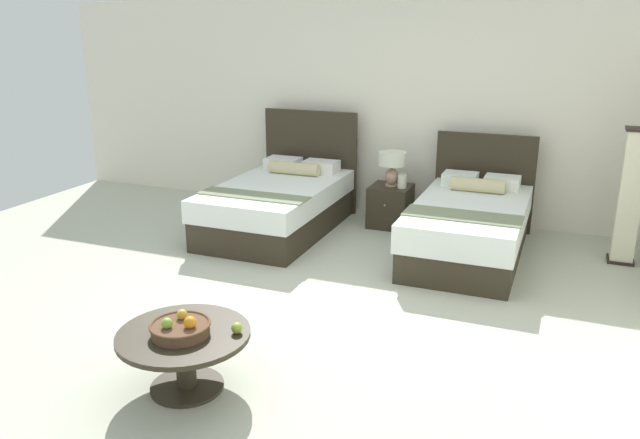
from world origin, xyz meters
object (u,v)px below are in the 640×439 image
Objects in this scene: bed_near_window at (280,203)px; floor_lamp_corner at (630,197)px; bed_near_corner at (470,225)px; loose_apple at (237,328)px; vase at (402,181)px; coffee_table at (184,347)px; nightstand at (390,206)px; fruit_bowl at (180,328)px; table_lamp at (392,163)px.

bed_near_window is 3.73m from floor_lamp_corner.
bed_near_corner is 27.79× the size of loose_apple.
bed_near_window is 12.73× the size of vase.
bed_near_window is 3.41m from coffee_table.
nightstand is (1.16, 0.63, -0.08)m from bed_near_window.
vase is at bearing 83.76° from fruit_bowl.
bed_near_window reaches higher than nightstand.
loose_apple is at bearing 25.00° from fruit_bowl.
floor_lamp_corner is at bearing 5.60° from bed_near_window.
loose_apple is (1.21, -3.18, 0.12)m from bed_near_window.
coffee_table is at bearing 93.42° from fruit_bowl.
bed_near_window is at bearing 110.78° from loose_apple.
vase is 3.93m from coffee_table.
bed_near_corner is at bearing -0.20° from bed_near_window.
nightstand is 6.62× the size of loose_apple.
table_lamp is at bearing 147.47° from bed_near_corner.
table_lamp is (-1.04, 0.66, 0.44)m from bed_near_corner.
coffee_table is 2.21× the size of fruit_bowl.
bed_near_window is 5.30× the size of fruit_bowl.
table_lamp reaches higher than loose_apple.
bed_near_window is 1.53× the size of floor_lamp_corner.
nightstand is 3.82m from loose_apple.
vase is at bearing 24.42° from bed_near_window.
nightstand is 0.36m from vase.
bed_near_corner is 3.58m from fruit_bowl.
fruit_bowl is at bearing -111.71° from bed_near_corner.
loose_apple is at bearing -125.08° from floor_lamp_corner.
floor_lamp_corner reaches higher than vase.
bed_near_corner reaches higher than table_lamp.
table_lamp is at bearing 29.29° from bed_near_window.
nightstand is at bearing 90.62° from loose_apple.
loose_apple is at bearing 20.22° from coffee_table.
vase is 0.42× the size of fruit_bowl.
nightstand is (-1.04, 0.64, -0.07)m from bed_near_corner.
floor_lamp_corner is at bearing 52.69° from fruit_bowl.
bed_near_corner is 3.33m from loose_apple.
bed_near_window is at bearing -151.47° from nightstand.
nightstand is at bearing 173.88° from floor_lamp_corner.
loose_apple is at bearing -89.38° from table_lamp.
nightstand is 1.22× the size of table_lamp.
loose_apple is at bearing -69.22° from bed_near_window.
floor_lamp_corner is at bearing -6.12° from nightstand.
floor_lamp_corner reaches higher than bed_near_window.
vase reaches higher than coffee_table.
vase reaches higher than fruit_bowl.
table_lamp is 5.44× the size of loose_apple.
loose_apple is at bearing -89.38° from nightstand.
floor_lamp_corner reaches higher than coffee_table.
bed_near_corner is at bearing -31.73° from nightstand.
table_lamp is at bearing 85.82° from coffee_table.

